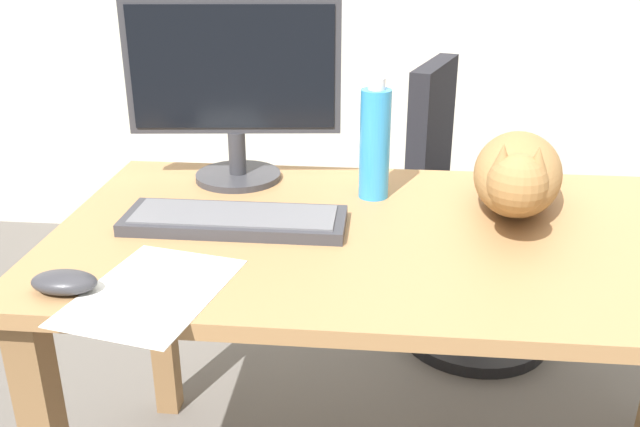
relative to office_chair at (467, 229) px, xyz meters
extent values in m
cube|color=#9E7247|center=(-0.19, -0.79, 0.32)|extent=(1.44, 0.75, 0.03)
cube|color=olive|center=(-0.86, -0.47, -0.04)|extent=(0.06, 0.06, 0.69)
cylinder|color=black|center=(0.05, -0.02, -0.37)|extent=(0.48, 0.48, 0.04)
cylinder|color=black|center=(0.05, -0.02, -0.16)|extent=(0.06, 0.06, 0.44)
cylinder|color=black|center=(0.05, -0.02, 0.09)|extent=(0.44, 0.44, 0.06)
cube|color=black|center=(-0.13, 0.04, 0.32)|extent=(0.16, 0.35, 0.40)
cylinder|color=#333338|center=(-0.61, -0.52, 0.34)|extent=(0.20, 0.20, 0.01)
cylinder|color=#333338|center=(-0.61, -0.52, 0.40)|extent=(0.04, 0.04, 0.10)
cube|color=#333338|center=(-0.61, -0.52, 0.60)|extent=(0.48, 0.07, 0.30)
cube|color=black|center=(-0.61, -0.54, 0.60)|extent=(0.45, 0.05, 0.27)
cube|color=#333338|center=(-0.56, -0.80, 0.35)|extent=(0.44, 0.15, 0.02)
cube|color=slate|center=(-0.56, -0.80, 0.36)|extent=(0.40, 0.12, 0.00)
ellipsoid|color=olive|center=(0.01, -0.63, 0.41)|extent=(0.24, 0.39, 0.15)
sphere|color=olive|center=(-0.03, -0.84, 0.46)|extent=(0.11, 0.11, 0.11)
cone|color=olive|center=(0.00, -0.85, 0.51)|extent=(0.04, 0.04, 0.04)
cone|color=olive|center=(-0.06, -0.83, 0.51)|extent=(0.04, 0.04, 0.04)
cylinder|color=olive|center=(0.10, -0.38, 0.36)|extent=(0.09, 0.18, 0.03)
ellipsoid|color=#333338|center=(-0.78, -1.09, 0.35)|extent=(0.11, 0.06, 0.04)
cube|color=white|center=(-0.64, -1.07, 0.34)|extent=(0.27, 0.33, 0.00)
cylinder|color=#2D8CD1|center=(-0.29, -0.61, 0.46)|extent=(0.07, 0.07, 0.24)
cylinder|color=silver|center=(-0.29, -0.61, 0.59)|extent=(0.04, 0.04, 0.02)
camera|label=1|loc=(-0.27, -2.03, 0.89)|focal=38.49mm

